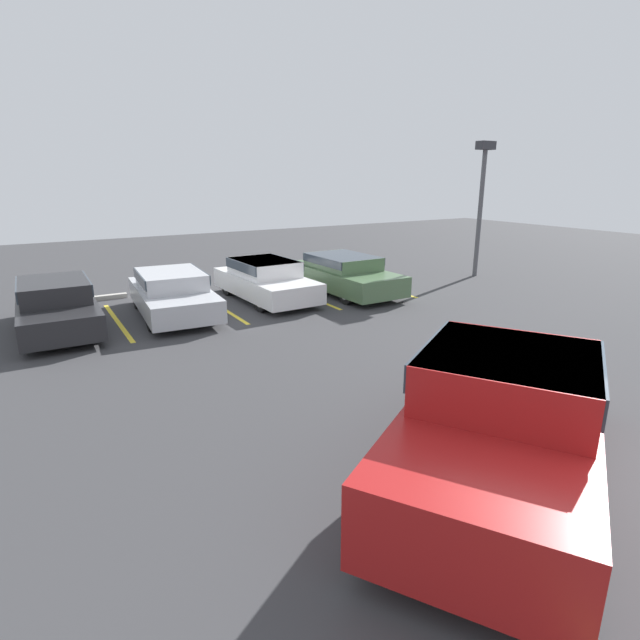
# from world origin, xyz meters

# --- Properties ---
(ground_plane) EXTENTS (60.00, 60.00, 0.00)m
(ground_plane) POSITION_xyz_m (0.00, 0.00, 0.00)
(ground_plane) COLOR #38383A
(stall_stripe_b) EXTENTS (0.12, 4.07, 0.01)m
(stall_stripe_b) POSITION_xyz_m (-3.50, 10.62, 0.00)
(stall_stripe_b) COLOR yellow
(stall_stripe_b) RESTS_ON ground_plane
(stall_stripe_c) EXTENTS (0.12, 4.07, 0.01)m
(stall_stripe_c) POSITION_xyz_m (-0.60, 10.62, 0.00)
(stall_stripe_c) COLOR yellow
(stall_stripe_c) RESTS_ON ground_plane
(stall_stripe_d) EXTENTS (0.12, 4.07, 0.01)m
(stall_stripe_d) POSITION_xyz_m (2.29, 10.62, 0.00)
(stall_stripe_d) COLOR yellow
(stall_stripe_d) RESTS_ON ground_plane
(stall_stripe_e) EXTENTS (0.12, 4.07, 0.01)m
(stall_stripe_e) POSITION_xyz_m (5.18, 10.62, 0.00)
(stall_stripe_e) COLOR yellow
(stall_stripe_e) RESTS_ON ground_plane
(pickup_truck) EXTENTS (5.72, 4.63, 1.78)m
(pickup_truck) POSITION_xyz_m (-0.47, 0.60, 0.90)
(pickup_truck) COLOR #A51919
(pickup_truck) RESTS_ON ground_plane
(parked_sedan_a) EXTENTS (1.78, 4.24, 1.27)m
(parked_sedan_a) POSITION_xyz_m (-4.88, 10.59, 0.68)
(parked_sedan_a) COLOR #232326
(parked_sedan_a) RESTS_ON ground_plane
(parked_sedan_b) EXTENTS (2.10, 4.36, 1.22)m
(parked_sedan_b) POSITION_xyz_m (-2.01, 10.56, 0.65)
(parked_sedan_b) COLOR #B7BABF
(parked_sedan_b) RESTS_ON ground_plane
(parked_sedan_c) EXTENTS (1.88, 4.31, 1.25)m
(parked_sedan_c) POSITION_xyz_m (0.95, 10.87, 0.66)
(parked_sedan_c) COLOR silver
(parked_sedan_c) RESTS_ON ground_plane
(parked_sedan_d) EXTENTS (1.90, 4.57, 1.24)m
(parked_sedan_d) POSITION_xyz_m (3.59, 10.43, 0.67)
(parked_sedan_d) COLOR #4C6B47
(parked_sedan_d) RESTS_ON ground_plane
(light_post) EXTENTS (0.70, 0.36, 4.95)m
(light_post) POSITION_xyz_m (9.57, 10.22, 3.23)
(light_post) COLOR #515156
(light_post) RESTS_ON ground_plane
(wheel_stop_curb) EXTENTS (1.88, 0.20, 0.14)m
(wheel_stop_curb) POSITION_xyz_m (-3.68, 13.44, 0.07)
(wheel_stop_curb) COLOR #B7B2A8
(wheel_stop_curb) RESTS_ON ground_plane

